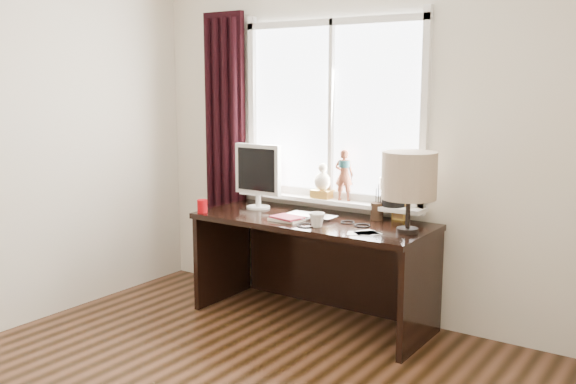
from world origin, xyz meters
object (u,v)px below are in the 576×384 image
Objects in this scene: mug at (317,219)px; monitor at (258,172)px; red_cup at (202,206)px; desk at (319,249)px; table_lamp at (409,176)px; laptop at (312,216)px.

monitor reaches higher than mug.
desk is (0.79, 0.38, -0.29)m from red_cup.
red_cup is 1.57m from table_lamp.
monitor is at bearing 157.57° from mug.
desk is at bearing 1.19° from monitor.
desk is at bearing 171.50° from table_lamp.
desk is (-0.16, 0.30, -0.30)m from mug.
red_cup is at bearing -123.40° from monitor.
table_lamp is (1.27, -0.10, 0.09)m from monitor.
mug is 0.06× the size of desk.
monitor is at bearing 175.63° from table_lamp.
desk is (0.01, 0.09, -0.26)m from laptop.
laptop is 0.27m from desk.
mug is 0.67m from table_lamp.
mug is at bearing -61.55° from desk.
mug reaches higher than laptop.
red_cup is 0.19× the size of table_lamp.
mug reaches higher than red_cup.
table_lamp is at bearing 10.02° from red_cup.
mug is 0.80m from monitor.
laptop is 0.83m from red_cup.
desk is at bearing 85.06° from laptop.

